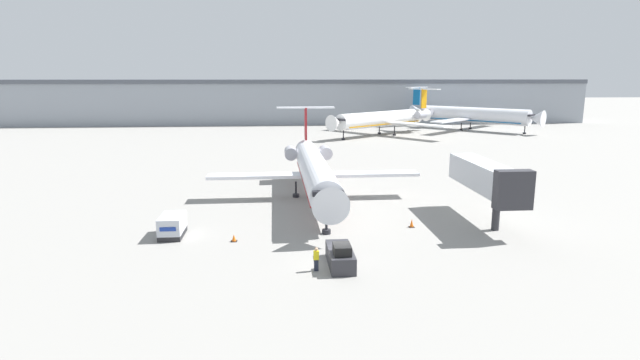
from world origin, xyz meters
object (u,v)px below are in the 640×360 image
Objects in this scene: traffic_cone_right at (412,223)px; airplane_parked_far_left at (384,119)px; airplane_main at (314,169)px; pushback_tug at (340,256)px; airplane_parked_far_right at (471,115)px; worker_near_tug at (316,259)px; luggage_cart at (172,226)px; traffic_cone_left at (234,238)px; jet_bridge at (487,178)px.

airplane_parked_far_left is at bearing 79.95° from traffic_cone_right.
airplane_main is 21.30m from pushback_tug.
airplane_main is at bearing -122.76° from airplane_parked_far_right.
worker_near_tug is (-1.89, -0.90, 0.19)m from pushback_tug.
luggage_cart is at bearing -177.84° from traffic_cone_right.
airplane_parked_far_right is at bearing 57.90° from traffic_cone_left.
worker_near_tug is at bearing -134.44° from traffic_cone_right.
airplane_parked_far_right reaches higher than airplane_main.
airplane_parked_far_left reaches higher than airplane_main.
traffic_cone_right is at bearing 2.16° from luggage_cart.
airplane_main is 1.05× the size of airplane_parked_far_left.
airplane_parked_far_right reaches higher than traffic_cone_right.
airplane_main is 1.05× the size of airplane_parked_far_right.
airplane_parked_far_right is at bearing 57.24° from airplane_main.
airplane_parked_far_left is (23.25, 85.70, 3.08)m from worker_near_tug.
airplane_main is at bearing 43.20° from luggage_cart.
airplane_parked_far_left is 74.80m from jet_bridge.
luggage_cart is 22.02m from traffic_cone_right.
airplane_parked_far_right is (25.63, 9.97, -0.00)m from airplane_parked_far_left.
traffic_cone_right is (16.42, 2.79, 0.09)m from traffic_cone_left.
worker_near_tug is at bearing -93.85° from airplane_main.
airplane_main is at bearing 61.37° from traffic_cone_left.
luggage_cart is 29.77m from jet_bridge.
luggage_cart is (-14.05, 8.30, 0.21)m from pushback_tug.
traffic_cone_left is at bearing -122.10° from airplane_parked_far_right.
airplane_parked_far_right reaches higher than pushback_tug.
pushback_tug is 1.32× the size of luggage_cart.
airplane_parked_far_left is (13.42, 75.67, 3.64)m from traffic_cone_right.
airplane_parked_far_left is at bearing 85.46° from jet_bridge.
luggage_cart is (-13.65, -12.82, -2.54)m from airplane_main.
luggage_cart is 5.88× the size of traffic_cone_left.
jet_bridge is (15.85, -10.88, 0.95)m from airplane_main.
airplane_main is at bearing 145.54° from jet_bridge.
pushback_tug is at bearing -30.57° from luggage_cart.
airplane_main reaches higher than jet_bridge.
jet_bridge is at bearing 8.39° from traffic_cone_right.
traffic_cone_right is at bearing -171.61° from jet_bridge.
airplane_main is at bearing -108.87° from airplane_parked_far_left.
airplane_main is at bearing 86.15° from worker_near_tug.
airplane_parked_far_right is at bearing 65.49° from traffic_cone_right.
airplane_main is 41.42× the size of traffic_cone_right.
airplane_parked_far_right is at bearing 54.78° from luggage_cart.
traffic_cone_right is at bearing -100.05° from airplane_parked_far_left.
airplane_main is 19.25m from jet_bridge.
pushback_tug is 0.15× the size of airplane_parked_far_left.
traffic_cone_left is 24.59m from jet_bridge.
traffic_cone_right is 0.03× the size of airplane_parked_far_left.
traffic_cone_right is 76.94m from airplane_parked_far_left.
airplane_parked_far_right is 2.40× the size of jet_bridge.
traffic_cone_left is at bearing -118.63° from airplane_main.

